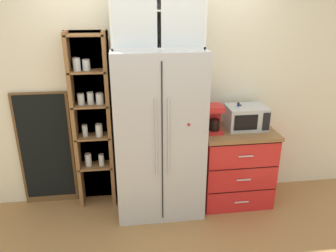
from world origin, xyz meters
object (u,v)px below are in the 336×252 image
mug_navy (238,126)px  coffee_maker (214,118)px  bottle_clear (239,119)px  mug_charcoal (239,126)px  bottle_cobalt (237,117)px  chalkboard_menu (46,149)px  refrigerator (159,134)px  microwave (246,117)px

mug_navy → coffee_maker: bearing=-177.3°
coffee_maker → bottle_clear: size_ratio=1.05×
mug_charcoal → bottle_cobalt: (-0.00, 0.07, 0.09)m
bottle_cobalt → mug_charcoal: bearing=-88.6°
mug_navy → chalkboard_menu: chalkboard_menu is taller
coffee_maker → bottle_cobalt: 0.30m
mug_navy → chalkboard_menu: size_ratio=0.08×
refrigerator → coffee_maker: size_ratio=5.88×
chalkboard_menu → mug_navy: bearing=-6.2°
microwave → chalkboard_menu: chalkboard_menu is taller
refrigerator → coffee_maker: 0.63m
mug_navy → mug_charcoal: (-0.00, -0.02, 0.00)m
mug_charcoal → bottle_clear: size_ratio=0.41×
bottle_clear → coffee_maker: bearing=179.3°
coffee_maker → mug_charcoal: (0.29, -0.01, -0.11)m
microwave → bottle_clear: size_ratio=1.49×
refrigerator → bottle_cobalt: 0.91m
coffee_maker → mug_navy: size_ratio=2.93×
microwave → bottle_clear: bottle_clear is taller
coffee_maker → mug_charcoal: coffee_maker is taller
coffee_maker → chalkboard_menu: size_ratio=0.23×
mug_charcoal → chalkboard_menu: (-2.16, 0.25, -0.27)m
coffee_maker → mug_navy: (0.29, 0.01, -0.11)m
mug_charcoal → refrigerator: bearing=-177.7°
mug_charcoal → bottle_cobalt: bearing=91.4°
mug_navy → mug_charcoal: size_ratio=0.88×
chalkboard_menu → bottle_clear: bearing=-6.7°
microwave → coffee_maker: bearing=-173.8°
refrigerator → microwave: refrigerator is taller
mug_charcoal → bottle_cobalt: 0.11m
mug_navy → bottle_cobalt: bearing=92.7°
refrigerator → microwave: (0.99, 0.08, 0.12)m
coffee_maker → chalkboard_menu: 1.92m
bottle_cobalt → bottle_clear: (0.00, -0.07, -0.00)m
mug_charcoal → bottle_clear: 0.09m
mug_charcoal → chalkboard_menu: bearing=173.3°
coffee_maker → bottle_cobalt: bearing=12.0°
refrigerator → microwave: 1.00m
bottle_clear → chalkboard_menu: (-2.15, 0.25, -0.35)m
mug_charcoal → chalkboard_menu: 2.19m
refrigerator → chalkboard_menu: 1.31m
mug_navy → chalkboard_menu: 2.19m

